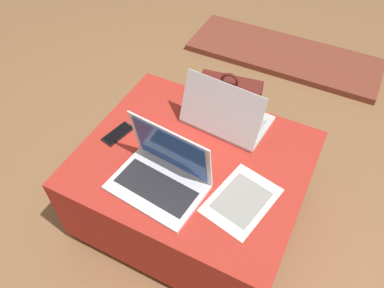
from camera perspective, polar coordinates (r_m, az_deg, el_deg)
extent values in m
plane|color=olive|center=(1.96, 0.20, -10.30)|extent=(14.00, 14.00, 0.00)
cube|color=maroon|center=(1.94, 0.20, -9.92)|extent=(0.92, 0.78, 0.05)
cube|color=#B22D23|center=(1.75, 0.22, -6.11)|extent=(0.96, 0.81, 0.39)
cube|color=silver|center=(1.50, -5.36, -6.58)|extent=(0.39, 0.28, 0.02)
cube|color=#232328|center=(1.49, -5.53, -6.53)|extent=(0.33, 0.17, 0.00)
cube|color=silver|center=(1.45, -3.23, -0.76)|extent=(0.37, 0.08, 0.24)
cube|color=#1E4799|center=(1.44, -3.34, -0.90)|extent=(0.33, 0.07, 0.22)
cube|color=silver|center=(1.75, 5.46, 3.81)|extent=(0.39, 0.28, 0.02)
cube|color=#9E9EA3|center=(1.75, 5.58, 4.16)|extent=(0.34, 0.16, 0.00)
cube|color=silver|center=(1.61, 4.37, 5.21)|extent=(0.38, 0.12, 0.24)
cube|color=green|center=(1.61, 4.45, 5.27)|extent=(0.34, 0.10, 0.21)
cube|color=black|center=(1.71, -11.24, 1.54)|extent=(0.09, 0.16, 0.01)
cube|color=black|center=(1.71, -11.26, 1.65)|extent=(0.08, 0.14, 0.00)
cube|color=#5B1E19|center=(2.09, 5.24, 4.30)|extent=(0.35, 0.21, 0.45)
cube|color=#4E1A15|center=(2.23, 5.77, 4.40)|extent=(0.27, 0.09, 0.20)
torus|color=#5B1E19|center=(1.93, 5.74, 9.55)|extent=(0.10, 0.03, 0.10)
cube|color=silver|center=(1.48, 7.56, -8.47)|extent=(0.27, 0.33, 0.00)
cube|color=gray|center=(1.48, 7.56, -8.44)|extent=(0.21, 0.24, 0.00)
cube|color=brown|center=(2.96, 13.76, 13.09)|extent=(1.40, 0.50, 0.04)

